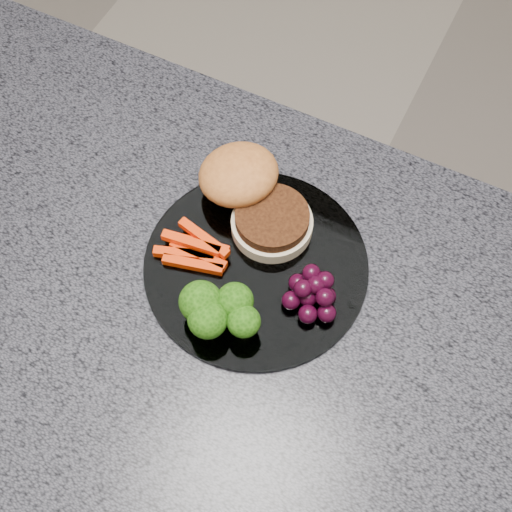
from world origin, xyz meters
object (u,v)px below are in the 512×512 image
Objects in this scene: island_cabinet at (216,415)px; grape_bunch at (313,293)px; plate at (256,265)px; burger at (250,193)px.

grape_bunch is at bearing 25.66° from island_cabinet.
burger reaches higher than plate.
island_cabinet is at bearing -68.50° from burger.
grape_bunch is (0.12, 0.06, 0.49)m from island_cabinet.
island_cabinet is 18.32× the size of grape_bunch.
island_cabinet is 0.52m from burger.
island_cabinet is at bearing -154.34° from grape_bunch.
island_cabinet is 6.53× the size of burger.
plate is (0.04, 0.07, 0.47)m from island_cabinet.
plate is 1.41× the size of burger.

